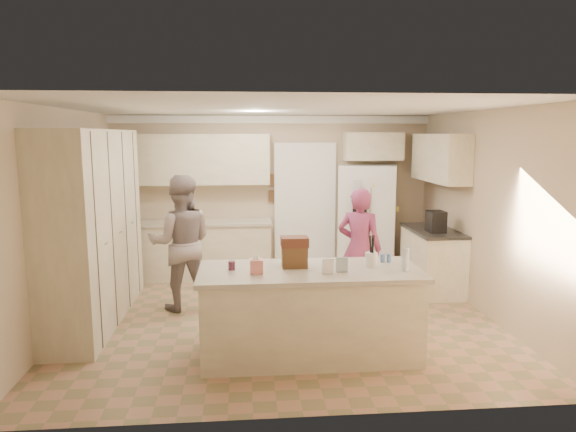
{
  "coord_description": "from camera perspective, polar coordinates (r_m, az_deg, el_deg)",
  "views": [
    {
      "loc": [
        -0.47,
        -6.17,
        2.29
      ],
      "look_at": [
        0.1,
        0.35,
        1.25
      ],
      "focal_mm": 32.0,
      "sensor_mm": 36.0,
      "label": 1
    }
  ],
  "objects": [
    {
      "name": "wall_left",
      "position": [
        6.6,
        -23.85,
        -0.37
      ],
      "size": [
        0.02,
        4.6,
        2.6
      ],
      "primitive_type": "cube",
      "color": "#CCB494",
      "rests_on": "ground"
    },
    {
      "name": "doorway_opening",
      "position": [
        8.6,
        1.87,
        0.74
      ],
      "size": [
        0.9,
        0.06,
        2.1
      ],
      "primitive_type": "cube",
      "color": "black",
      "rests_on": "floor"
    },
    {
      "name": "back_upper_cab",
      "position": [
        8.33,
        -9.73,
        6.22
      ],
      "size": [
        2.2,
        0.35,
        0.8
      ],
      "primitive_type": "cube",
      "color": "#F0E7C0",
      "rests_on": "wall_back"
    },
    {
      "name": "ceiling",
      "position": [
        6.19,
        -0.65,
        12.0
      ],
      "size": [
        5.2,
        4.6,
        0.02
      ],
      "primitive_type": "cube",
      "color": "white",
      "rests_on": "wall_back"
    },
    {
      "name": "utensil_crock",
      "position": [
        5.44,
        9.23,
        -4.8
      ],
      "size": [
        0.13,
        0.13,
        0.15
      ],
      "primitive_type": "cylinder",
      "color": "white",
      "rests_on": "island_top"
    },
    {
      "name": "wall_frame_upper",
      "position": [
        8.48,
        -1.67,
        4.02
      ],
      "size": [
        0.15,
        0.02,
        0.2
      ],
      "primitive_type": "cube",
      "color": "brown",
      "rests_on": "wall_back"
    },
    {
      "name": "fridge_handle_l",
      "position": [
        8.18,
        9.12,
        0.2
      ],
      "size": [
        0.02,
        0.02,
        0.85
      ],
      "primitive_type": "cylinder",
      "color": "silver",
      "rests_on": "refrigerator"
    },
    {
      "name": "wall_frame_lower",
      "position": [
        8.51,
        -1.66,
        2.21
      ],
      "size": [
        0.15,
        0.02,
        0.2
      ],
      "primitive_type": "cube",
      "color": "brown",
      "rests_on": "wall_back"
    },
    {
      "name": "fridge_handle_r",
      "position": [
        8.2,
        9.8,
        0.2
      ],
      "size": [
        0.02,
        0.02,
        0.85
      ],
      "primitive_type": "cylinder",
      "color": "silver",
      "rests_on": "refrigerator"
    },
    {
      "name": "wall_front",
      "position": [
        4.01,
        1.89,
        -5.26
      ],
      "size": [
        5.2,
        0.02,
        2.6
      ],
      "primitive_type": "cube",
      "color": "#CCB494",
      "rests_on": "ground"
    },
    {
      "name": "fridge_dispenser",
      "position": [
        8.13,
        7.97,
        0.88
      ],
      "size": [
        0.22,
        0.03,
        0.35
      ],
      "primitive_type": "cube",
      "color": "black",
      "rests_on": "refrigerator"
    },
    {
      "name": "water_bottle",
      "position": [
        5.32,
        12.91,
        -4.72
      ],
      "size": [
        0.07,
        0.07,
        0.24
      ],
      "primitive_type": "cylinder",
      "color": "silver",
      "rests_on": "island_top"
    },
    {
      "name": "island_base",
      "position": [
        5.43,
        2.43,
        -10.88
      ],
      "size": [
        2.2,
        0.9,
        0.88
      ],
      "primitive_type": "cube",
      "color": "#F0E7C0",
      "rests_on": "floor"
    },
    {
      "name": "right_countertop",
      "position": [
        7.8,
        15.81,
        -1.57
      ],
      "size": [
        0.63,
        1.24,
        0.04
      ],
      "primitive_type": "cube",
      "color": "#2D2B28",
      "rests_on": "right_base_cab"
    },
    {
      "name": "dollhouse_body",
      "position": [
        5.34,
        0.73,
        -4.55
      ],
      "size": [
        0.26,
        0.18,
        0.22
      ],
      "primitive_type": "cube",
      "color": "brown",
      "rests_on": "island_top"
    },
    {
      "name": "back_base_cab",
      "position": [
        8.4,
        -9.54,
        -3.82
      ],
      "size": [
        2.2,
        0.6,
        0.88
      ],
      "primitive_type": "cube",
      "color": "#F0E7C0",
      "rests_on": "floor"
    },
    {
      "name": "doorway_casing",
      "position": [
        8.56,
        1.9,
        0.7
      ],
      "size": [
        1.02,
        0.03,
        2.22
      ],
      "primitive_type": "cube",
      "color": "white",
      "rests_on": "floor"
    },
    {
      "name": "crown_back",
      "position": [
        8.44,
        -1.84,
        10.66
      ],
      "size": [
        5.2,
        0.08,
        0.12
      ],
      "primitive_type": "cube",
      "color": "white",
      "rests_on": "wall_back"
    },
    {
      "name": "floor",
      "position": [
        6.6,
        -0.61,
        -11.37
      ],
      "size": [
        5.2,
        4.6,
        0.02
      ],
      "primitive_type": "cube",
      "color": "#A97B60",
      "rests_on": "ground"
    },
    {
      "name": "tissue_plume",
      "position": [
        5.11,
        -3.53,
        -4.4
      ],
      "size": [
        0.08,
        0.08,
        0.08
      ],
      "primitive_type": "cone",
      "color": "white",
      "rests_on": "tissue_box"
    },
    {
      "name": "teen_girl",
      "position": [
        6.85,
        7.93,
        -3.58
      ],
      "size": [
        0.7,
        0.6,
        1.61
      ],
      "primitive_type": "imported",
      "rotation": [
        0.0,
        0.0,
        2.7
      ],
      "color": "#A2385E",
      "rests_on": "floor"
    },
    {
      "name": "right_upper_cab",
      "position": [
        7.92,
        16.54,
        6.2
      ],
      "size": [
        0.35,
        1.5,
        0.7
      ],
      "primitive_type": "cube",
      "color": "#F0E7C0",
      "rests_on": "wall_right"
    },
    {
      "name": "back_countertop",
      "position": [
        8.3,
        -9.63,
        -0.73
      ],
      "size": [
        2.24,
        0.63,
        0.04
      ],
      "primitive_type": "cube",
      "color": "#BDB1A1",
      "rests_on": "back_base_cab"
    },
    {
      "name": "right_base_cab",
      "position": [
        7.9,
        15.73,
        -4.85
      ],
      "size": [
        0.6,
        1.2,
        0.88
      ],
      "primitive_type": "cube",
      "color": "#F0E7C0",
      "rests_on": "floor"
    },
    {
      "name": "refrigerator",
      "position": [
        8.57,
        8.82,
        -0.41
      ],
      "size": [
        1.07,
        0.94,
        1.8
      ],
      "primitive_type": "cube",
      "rotation": [
        0.0,
        0.0,
        -0.31
      ],
      "color": "white",
      "rests_on": "floor"
    },
    {
      "name": "shaker_salt",
      "position": [
        5.65,
        10.48,
        -4.63
      ],
      "size": [
        0.05,
        0.05,
        0.09
      ],
      "primitive_type": "cylinder",
      "color": "#47629E",
      "rests_on": "island_top"
    },
    {
      "name": "wall_right",
      "position": [
        6.96,
        21.32,
        0.24
      ],
      "size": [
        0.02,
        4.6,
        2.6
      ],
      "primitive_type": "cube",
      "color": "#CCB494",
      "rests_on": "ground"
    },
    {
      "name": "greeting_card_a",
      "position": [
        5.1,
        4.44,
        -5.59
      ],
      "size": [
        0.12,
        0.06,
        0.16
      ],
      "primitive_type": "cube",
      "rotation": [
        0.15,
        0.0,
        0.2
      ],
      "color": "white",
      "rests_on": "island_top"
    },
    {
      "name": "fridge_seam",
      "position": [
        8.23,
        9.41,
        -0.82
      ],
      "size": [
        0.02,
        0.02,
        1.78
      ],
      "primitive_type": "cube",
      "color": "gray",
      "rests_on": "refrigerator"
    },
    {
      "name": "over_fridge_cab",
      "position": [
        8.56,
        9.43,
        7.64
      ],
      "size": [
        0.95,
        0.35,
        0.45
      ],
      "primitive_type": "cube",
      "color": "#F0E7C0",
      "rests_on": "wall_back"
    },
    {
      "name": "wall_back",
      "position": [
        8.55,
        -1.81,
        2.38
      ],
      "size": [
        5.2,
        0.02,
        2.6
      ],
      "primitive_type": "cube",
      "color": "#CCB494",
      "rests_on": "ground"
    },
    {
      "name": "jam_jar",
      "position": [
        5.28,
        -6.28,
        -5.48
      ],
      "size": [
        0.07,
        0.07,
        0.09
      ],
      "primitive_type": "cylinder",
      "color": "#59263F",
      "rests_on": "island_top"
    },
    {
      "name": "teen_boy",
      "position": [
        6.86,
        -11.8,
        -2.94
      ],
      "size": [
        0.92,
        0.75,
        1.78
      ],
      "primitive_type": "imported",
      "rotation": [
        0.0,
        0.0,
        3.23
      ],
      "color": "gray",
      "rests_on": "floor"
    },
    {
      "name": "greeting_card_b",
      "position": [
        5.17,
        5.99,
        -5.4
      ],
      "size": [
        0.12,
        0.05,
        0.16
      ],
      "primitive_type": "cube",
      "rotation": [
        0.15,
        0.0,
        -0.1
      ],
      "color": "silver",
      "rests_on": "island_top"
    },
    {
      "name": "island_top",
      "position": [
        5.3,
        2.46,
        -6.19
      ],
      "size": [
        2.28,
        0.96,
        0.05
      ],
      "primitive_type": "cube",
      "color": "#BDB1A1",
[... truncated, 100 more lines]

